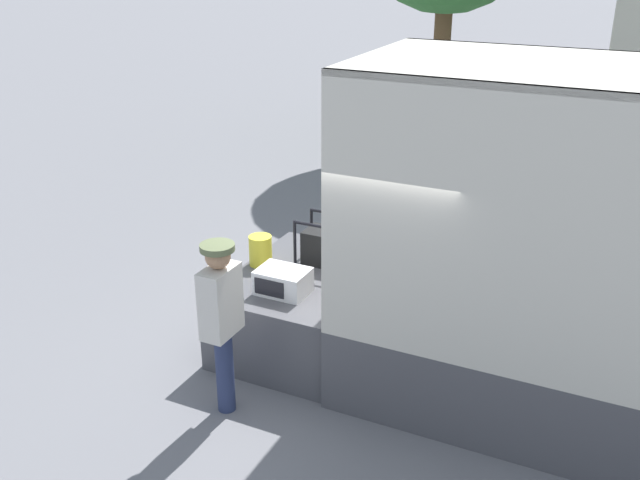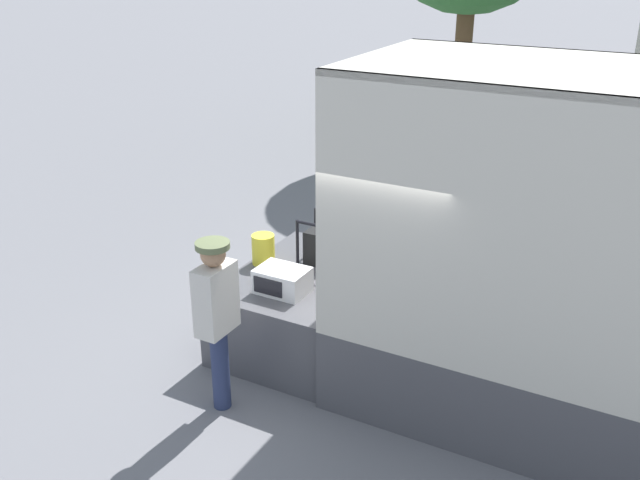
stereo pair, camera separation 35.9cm
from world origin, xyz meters
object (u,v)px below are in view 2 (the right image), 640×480
(worker_person, at_px, (216,308))
(microwave, at_px, (282,280))
(orange_bucket, at_px, (263,249))
(portable_generator, at_px, (334,247))

(worker_person, bearing_deg, microwave, 83.42)
(microwave, distance_m, orange_bucket, 0.77)
(portable_generator, height_order, worker_person, worker_person)
(portable_generator, bearing_deg, orange_bucket, -152.42)
(orange_bucket, bearing_deg, worker_person, -73.43)
(portable_generator, distance_m, worker_person, 1.93)
(microwave, distance_m, worker_person, 1.03)
(microwave, relative_size, worker_person, 0.30)
(worker_person, bearing_deg, portable_generator, 81.93)
(portable_generator, bearing_deg, microwave, -99.74)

